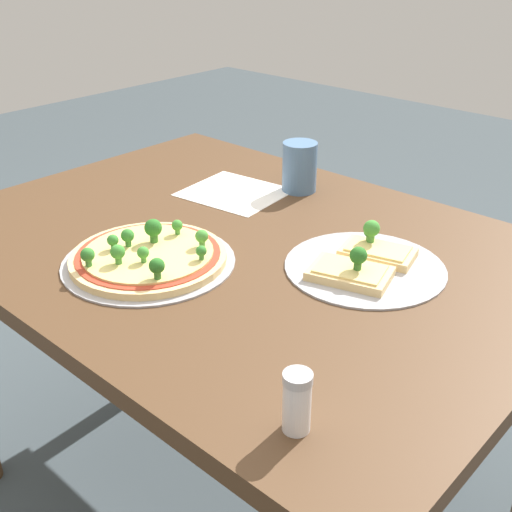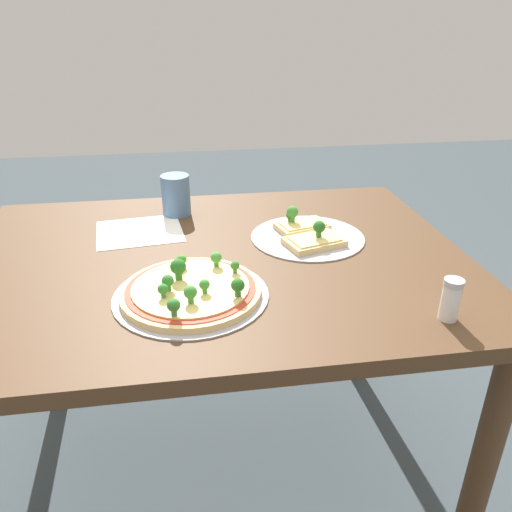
% 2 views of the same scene
% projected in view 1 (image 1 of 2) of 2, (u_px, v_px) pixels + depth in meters
% --- Properties ---
extents(ground_plane, '(8.00, 8.00, 0.00)m').
position_uv_depth(ground_plane, '(243.00, 502.00, 1.65)').
color(ground_plane, '#3D474C').
extents(dining_table, '(1.24, 0.91, 0.75)m').
position_uv_depth(dining_table, '(240.00, 280.00, 1.34)').
color(dining_table, '#4C331E').
rests_on(dining_table, ground_plane).
extents(pizza_tray_whole, '(0.33, 0.33, 0.07)m').
position_uv_depth(pizza_tray_whole, '(148.00, 256.00, 1.21)').
color(pizza_tray_whole, '#A3A3A8').
rests_on(pizza_tray_whole, dining_table).
extents(pizza_tray_slice, '(0.30, 0.30, 0.07)m').
position_uv_depth(pizza_tray_slice, '(364.00, 263.00, 1.19)').
color(pizza_tray_slice, '#A3A3A8').
rests_on(pizza_tray_slice, dining_table).
extents(drinking_cup, '(0.08, 0.08, 0.12)m').
position_uv_depth(drinking_cup, '(300.00, 167.00, 1.52)').
color(drinking_cup, '#4C7099').
rests_on(drinking_cup, dining_table).
extents(condiment_shaker, '(0.04, 0.04, 0.09)m').
position_uv_depth(condiment_shaker, '(297.00, 402.00, 0.80)').
color(condiment_shaker, silver).
rests_on(condiment_shaker, dining_table).
extents(paper_menu, '(0.25, 0.23, 0.00)m').
position_uv_depth(paper_menu, '(235.00, 192.00, 1.53)').
color(paper_menu, white).
rests_on(paper_menu, dining_table).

